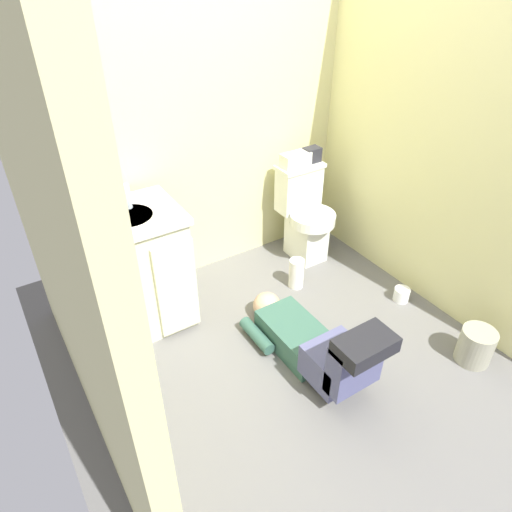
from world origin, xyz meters
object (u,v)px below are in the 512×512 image
object	(u,v)px
trash_can	(476,346)
faucet	(118,197)
bottle_green	(113,195)
bottle_clear	(127,196)
toilet	(305,214)
paper_towel_roll	(296,273)
tissue_box	(296,160)
toiletry_bag	(312,155)
bottle_pink	(100,196)
toilet_paper_roll	(401,294)
soap_dispenser	(86,204)
vanity_cabinet	(138,270)
person_plumber	(314,344)

from	to	relation	value
trash_can	faucet	bearing A→B (deg)	134.79
bottle_green	bottle_clear	distance (m)	0.08
toilet	paper_towel_roll	size ratio (longest dim) A/B	3.22
tissue_box	toiletry_bag	xyz separation A→B (m)	(0.15, 0.00, 0.01)
toiletry_bag	bottle_pink	world-z (taller)	bottle_pink
toilet	bottle_clear	distance (m)	1.44
tissue_box	bottle_green	size ratio (longest dim) A/B	1.24
bottle_green	trash_can	world-z (taller)	bottle_green
toilet_paper_roll	faucet	bearing A→B (deg)	149.97
soap_dispenser	bottle_green	distance (m)	0.15
bottle_pink	trash_can	size ratio (longest dim) A/B	0.67
toilet	bottle_clear	xyz separation A→B (m)	(-1.34, 0.01, 0.53)
vanity_cabinet	toilet_paper_roll	world-z (taller)	vanity_cabinet
faucet	toilet	bearing A→B (deg)	-3.28
soap_dispenser	toilet_paper_roll	world-z (taller)	soap_dispenser
toilet	trash_can	world-z (taller)	toilet
paper_towel_roll	toilet_paper_roll	bearing A→B (deg)	-44.79
trash_can	bottle_clear	bearing A→B (deg)	135.49
person_plumber	toilet_paper_roll	xyz separation A→B (m)	(0.91, 0.14, -0.13)
person_plumber	paper_towel_roll	xyz separation A→B (m)	(0.37, 0.68, -0.06)
toilet	paper_towel_roll	xyz separation A→B (m)	(-0.30, -0.32, -0.25)
person_plumber	trash_can	xyz separation A→B (m)	(0.85, -0.49, -0.06)
bottle_green	toilet_paper_roll	size ratio (longest dim) A/B	1.62
vanity_cabinet	soap_dispenser	bearing A→B (deg)	146.90
bottle_pink	trash_can	bearing A→B (deg)	-43.73
bottle_clear	toilet	bearing A→B (deg)	-0.32
faucet	toiletry_bag	xyz separation A→B (m)	(1.48, 0.01, -0.06)
trash_can	person_plumber	bearing A→B (deg)	150.04
toiletry_bag	bottle_clear	bearing A→B (deg)	-176.71
toiletry_bag	bottle_green	xyz separation A→B (m)	(-1.52, -0.05, 0.10)
tissue_box	soap_dispenser	xyz separation A→B (m)	(-1.52, -0.03, 0.09)
toilet	bottle_pink	distance (m)	1.57
vanity_cabinet	bottle_green	size ratio (longest dim) A/B	4.61
bottle_pink	bottle_green	xyz separation A→B (m)	(0.06, -0.06, 0.01)
toiletry_bag	soap_dispenser	distance (m)	1.67
vanity_cabinet	faucet	world-z (taller)	faucet
soap_dispenser	bottle_clear	world-z (taller)	soap_dispenser
paper_towel_roll	bottle_clear	bearing A→B (deg)	162.58
toilet	vanity_cabinet	world-z (taller)	vanity_cabinet
toilet	bottle_clear	world-z (taller)	bottle_clear
toiletry_bag	soap_dispenser	bearing A→B (deg)	-178.92
tissue_box	trash_can	world-z (taller)	tissue_box
faucet	paper_towel_roll	xyz separation A→B (m)	(1.08, -0.40, -0.75)
tissue_box	faucet	bearing A→B (deg)	-179.50
toilet	bottle_pink	world-z (taller)	bottle_pink
trash_can	toilet_paper_roll	bearing A→B (deg)	84.58
trash_can	toilet_paper_roll	world-z (taller)	trash_can
tissue_box	bottle_clear	bearing A→B (deg)	-176.33
tissue_box	toilet_paper_roll	world-z (taller)	tissue_box
faucet	bottle_clear	bearing A→B (deg)	-64.41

